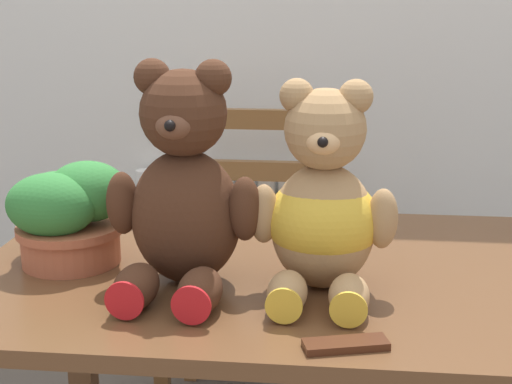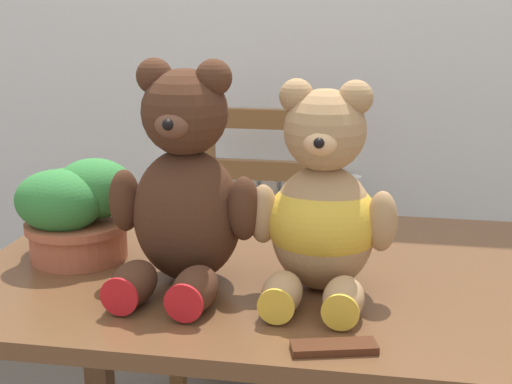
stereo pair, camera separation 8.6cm
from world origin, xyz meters
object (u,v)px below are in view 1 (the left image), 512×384
Objects in this scene: teddy_bear_left at (183,192)px; teddy_bear_right at (323,208)px; wooden_chair_behind at (243,269)px; chocolate_bar at (346,344)px; potted_plant at (67,212)px.

teddy_bear_right is at bearing -175.39° from teddy_bear_left.
teddy_bear_left is at bearing 3.29° from teddy_bear_right.
teddy_bear_left is (-0.00, -0.82, 0.46)m from wooden_chair_behind.
wooden_chair_behind is 7.78× the size of chocolate_bar.
teddy_bear_right reaches higher than wooden_chair_behind.
teddy_bear_left reaches higher than wooden_chair_behind.
teddy_bear_left reaches higher than teddy_bear_right.
teddy_bear_right reaches higher than chocolate_bar.
teddy_bear_left is 3.19× the size of chocolate_bar.
teddy_bear_right reaches higher than potted_plant.
wooden_chair_behind is 4.23× the size of potted_plant.
potted_plant is at bearing -7.51° from teddy_bear_right.
chocolate_bar is at bearing -30.15° from potted_plant.
teddy_bear_right is 1.60× the size of potted_plant.
teddy_bear_left is 0.40m from chocolate_bar.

